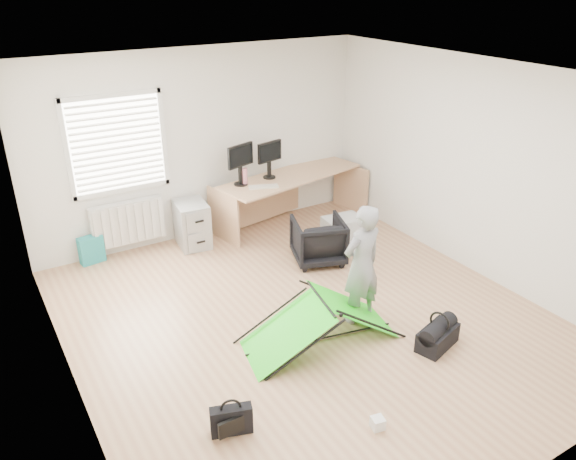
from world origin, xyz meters
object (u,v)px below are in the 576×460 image
storage_crate (343,227)px  duffel_bag (437,338)px  monitor_left (240,170)px  monitor_right (269,165)px  person (362,265)px  filing_cabinet (192,224)px  office_chair (318,240)px  laptop_bag (231,420)px  desk (291,200)px  thermos (245,177)px  kite (321,320)px

storage_crate → duffel_bag: 2.77m
monitor_left → monitor_right: bearing=-12.8°
person → duffel_bag: (0.39, -0.84, -0.59)m
filing_cabinet → office_chair: bearing=-40.0°
storage_crate → filing_cabinet: bearing=155.3°
office_chair → person: person is taller
laptop_bag → filing_cabinet: bearing=90.8°
office_chair → person: bearing=93.7°
desk → thermos: 0.93m
monitor_right → laptop_bag: size_ratio=1.19×
monitor_right → storage_crate: 1.43m
filing_cabinet → monitor_left: size_ratio=1.40×
kite → storage_crate: size_ratio=3.00×
monitor_left → thermos: (0.06, -0.04, -0.10)m
thermos → kite: thermos is taller
desk → kite: 3.07m
office_chair → person: size_ratio=0.48×
person → storage_crate: size_ratio=2.51×
monitor_right → kite: bearing=-121.7°
thermos → laptop_bag: 4.05m
filing_cabinet → desk: bearing=3.4°
storage_crate → monitor_right: bearing=129.1°
filing_cabinet → duffel_bag: 3.80m
thermos → kite: bearing=-101.4°
storage_crate → duffel_bag: (-0.73, -2.67, -0.05)m
filing_cabinet → monitor_right: size_ratio=1.51×
office_chair → laptop_bag: 3.26m
storage_crate → monitor_left: bearing=145.0°
monitor_right → person: 2.77m
laptop_bag → person: bearing=40.4°
storage_crate → duffel_bag: bearing=-105.4°
filing_cabinet → storage_crate: 2.20m
filing_cabinet → kite: filing_cabinet is taller
person → filing_cabinet: bearing=-77.9°
monitor_right → storage_crate: (0.73, -0.90, -0.84)m
person → laptop_bag: size_ratio=3.88×
storage_crate → thermos: bearing=144.9°
monitor_left → person: 2.71m
thermos → monitor_right: bearing=9.7°
monitor_right → duffel_bag: monitor_right is taller
monitor_left → person: person is taller
monitor_right → duffel_bag: 3.67m
desk → person: bearing=-116.7°
office_chair → laptop_bag: size_ratio=1.88×
office_chair → thermos: bearing=-51.2°
thermos → kite: (-0.56, -2.76, -0.66)m
thermos → person: person is taller
monitor_left → kite: size_ratio=0.28×
desk → laptop_bag: size_ratio=6.47×
desk → thermos: (-0.77, -0.00, 0.52)m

